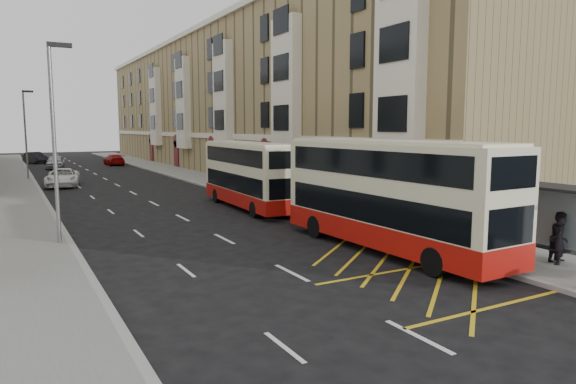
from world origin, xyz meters
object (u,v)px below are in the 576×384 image
pedestrian_far (433,223)px  white_van (63,178)px  car_silver (55,162)px  bus_shelter (575,209)px  pedestrian_mid (561,237)px  double_decker_rear (249,175)px  pedestrian_near (559,241)px  car_red (114,160)px  street_lamp_near (55,132)px  street_lamp_far (26,130)px  double_decker_front (389,195)px  car_dark (35,158)px

pedestrian_far → white_van: size_ratio=0.34×
car_silver → bus_shelter: bearing=-69.3°
pedestrian_mid → car_silver: 56.24m
double_decker_rear → pedestrian_near: size_ratio=6.09×
bus_shelter → white_van: bus_shelter is taller
pedestrian_far → car_red: pedestrian_far is taller
street_lamp_near → pedestrian_far: size_ratio=4.36×
white_van → car_silver: bearing=96.1°
street_lamp_near → double_decker_rear: size_ratio=0.80×
street_lamp_far → pedestrian_near: 44.58m
double_decker_rear → bus_shelter: bearing=-75.4°
double_decker_front → car_dark: 62.67m
street_lamp_near → pedestrian_near: bearing=-39.2°
pedestrian_far → car_silver: 51.93m
street_lamp_near → street_lamp_far: 30.00m
car_silver → car_red: (7.14, 2.74, -0.09)m
bus_shelter → double_decker_rear: 18.05m
street_lamp_far → double_decker_rear: street_lamp_far is taller
double_decker_front → bus_shelter: bearing=-58.1°
street_lamp_near → pedestrian_far: bearing=-31.3°
pedestrian_far → car_silver: (-9.54, 51.05, -0.28)m
street_lamp_far → double_decker_rear: 27.17m
street_lamp_near → pedestrian_near: (14.64, -11.95, -3.67)m
pedestrian_far → bus_shelter: bearing=151.7°
street_lamp_far → pedestrian_far: bearing=-71.2°
pedestrian_near → car_dark: bearing=-111.4°
pedestrian_near → car_silver: (-11.31, 55.19, -0.18)m
pedestrian_near → street_lamp_near: bearing=-71.6°
car_silver → car_red: car_silver is taller
bus_shelter → pedestrian_mid: size_ratio=2.39×
pedestrian_near → pedestrian_far: 4.51m
pedestrian_near → pedestrian_mid: size_ratio=0.92×
bus_shelter → white_van: bearing=109.3°
car_red → car_dark: bearing=-46.6°
bus_shelter → street_lamp_near: bearing=139.9°
street_lamp_near → car_red: (10.47, 45.98, -3.93)m
bus_shelter → pedestrian_far: bearing=111.8°
car_dark → pedestrian_far: bearing=-99.5°
double_decker_rear → street_lamp_near: bearing=-151.8°
double_decker_rear → car_dark: 50.41m
bus_shelter → car_silver: bus_shelter is taller
car_red → car_silver: bearing=19.8°
street_lamp_far → pedestrian_near: bearing=-70.8°
pedestrian_near → pedestrian_far: (-1.77, 4.14, 0.10)m
pedestrian_near → pedestrian_far: bearing=-99.2°
double_decker_front → pedestrian_near: double_decker_front is taller
white_van → pedestrian_near: bearing=-61.4°
street_lamp_near → pedestrian_near: street_lamp_near is taller
pedestrian_far → car_silver: bearing=-39.5°
white_van → car_dark: size_ratio=1.15×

